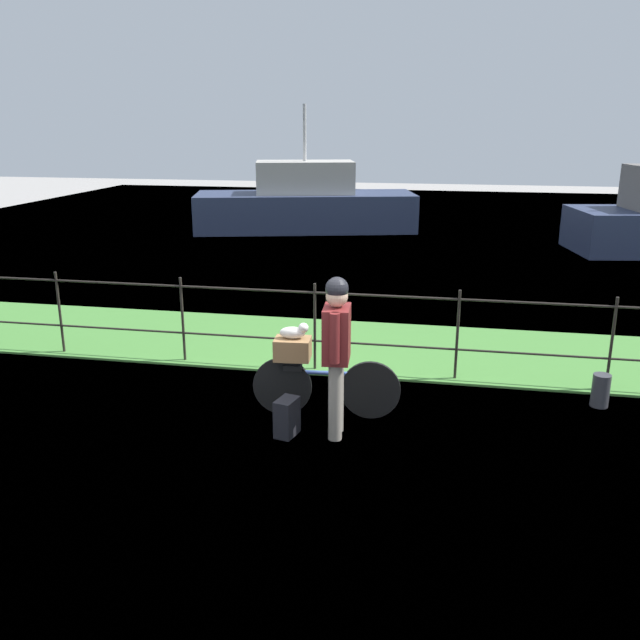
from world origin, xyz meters
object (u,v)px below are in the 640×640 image
at_px(bicycle_main, 325,386).
at_px(backpack_on_paving, 287,417).
at_px(moored_boat_near, 305,205).
at_px(mooring_bollard, 601,390).
at_px(terrier_dog, 295,332).
at_px(cyclist_person, 337,343).
at_px(wooden_crate, 293,349).

xyz_separation_m(bicycle_main, backpack_on_paving, (-0.30, -0.54, -0.15)).
distance_m(bicycle_main, moored_boat_near, 13.24).
bearing_deg(moored_boat_near, mooring_bollard, -63.44).
xyz_separation_m(terrier_dog, mooring_bollard, (3.37, 0.87, -0.77)).
distance_m(bicycle_main, mooring_bollard, 3.17).
height_order(bicycle_main, moored_boat_near, moored_boat_near).
bearing_deg(mooring_bollard, cyclist_person, -155.71).
bearing_deg(bicycle_main, terrier_dog, -175.58).
xyz_separation_m(backpack_on_paving, moored_boat_near, (-2.68, 13.44, 0.56)).
relative_size(bicycle_main, wooden_crate, 4.20).
distance_m(bicycle_main, wooden_crate, 0.55).
bearing_deg(cyclist_person, mooring_bollard, 24.29).
bearing_deg(wooden_crate, terrier_dog, 4.42).
height_order(bicycle_main, mooring_bollard, bicycle_main).
height_order(cyclist_person, moored_boat_near, moored_boat_near).
relative_size(backpack_on_paving, mooring_bollard, 1.04).
height_order(bicycle_main, cyclist_person, cyclist_person).
bearing_deg(mooring_bollard, backpack_on_paving, -157.42).
bearing_deg(bicycle_main, moored_boat_near, 102.99).
bearing_deg(bicycle_main, backpack_on_paving, -118.59).
distance_m(bicycle_main, backpack_on_paving, 0.63).
relative_size(wooden_crate, backpack_on_paving, 0.97).
distance_m(wooden_crate, mooring_bollard, 3.55).
height_order(cyclist_person, backpack_on_paving, cyclist_person).
relative_size(wooden_crate, terrier_dog, 1.21).
xyz_separation_m(terrier_dog, backpack_on_paving, (0.03, -0.52, -0.77)).
xyz_separation_m(wooden_crate, backpack_on_paving, (0.05, -0.51, -0.57)).
bearing_deg(wooden_crate, backpack_on_paving, -84.15).
bearing_deg(cyclist_person, moored_boat_near, 103.40).
distance_m(backpack_on_paving, moored_boat_near, 13.71).
bearing_deg(wooden_crate, cyclist_person, -36.65).
bearing_deg(moored_boat_near, terrier_dog, -78.40).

